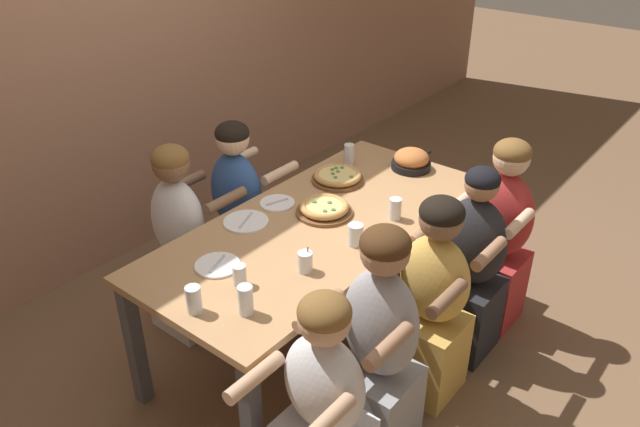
% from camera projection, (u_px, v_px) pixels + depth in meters
% --- Properties ---
extents(ground_plane, '(18.00, 18.00, 0.00)m').
position_uv_depth(ground_plane, '(320.00, 334.00, 3.69)').
color(ground_plane, brown).
rests_on(ground_plane, ground).
extents(restaurant_back_panel, '(10.00, 0.06, 3.20)m').
position_uv_depth(restaurant_back_panel, '(108.00, 19.00, 3.80)').
color(restaurant_back_panel, '#9E7056').
rests_on(restaurant_back_panel, ground).
extents(dining_table, '(2.04, 0.92, 0.78)m').
position_uv_depth(dining_table, '(320.00, 235.00, 3.35)').
color(dining_table, tan).
rests_on(dining_table, ground).
extents(pizza_board_main, '(0.31, 0.31, 0.06)m').
position_uv_depth(pizza_board_main, '(338.00, 177.00, 3.70)').
color(pizza_board_main, brown).
rests_on(pizza_board_main, dining_table).
extents(pizza_board_second, '(0.31, 0.31, 0.06)m').
position_uv_depth(pizza_board_second, '(324.00, 209.00, 3.37)').
color(pizza_board_second, brown).
rests_on(pizza_board_second, dining_table).
extents(skillet_bowl, '(0.35, 0.24, 0.13)m').
position_uv_depth(skillet_bowl, '(411.00, 160.00, 3.84)').
color(skillet_bowl, black).
rests_on(skillet_bowl, dining_table).
extents(empty_plate_a, '(0.22, 0.22, 0.02)m').
position_uv_depth(empty_plate_a, '(217.00, 265.00, 2.94)').
color(empty_plate_a, white).
rests_on(empty_plate_a, dining_table).
extents(empty_plate_b, '(0.24, 0.24, 0.02)m').
position_uv_depth(empty_plate_b, '(246.00, 222.00, 3.29)').
color(empty_plate_b, white).
rests_on(empty_plate_b, dining_table).
extents(empty_plate_c, '(0.19, 0.19, 0.02)m').
position_uv_depth(empty_plate_c, '(278.00, 203.00, 3.47)').
color(empty_plate_c, white).
rests_on(empty_plate_c, dining_table).
extents(cocktail_glass_blue, '(0.07, 0.07, 0.13)m').
position_uv_depth(cocktail_glass_blue, '(305.00, 263.00, 2.89)').
color(cocktail_glass_blue, silver).
rests_on(cocktail_glass_blue, dining_table).
extents(drinking_glass_a, '(0.06, 0.06, 0.14)m').
position_uv_depth(drinking_glass_a, '(349.00, 156.00, 3.88)').
color(drinking_glass_a, silver).
rests_on(drinking_glass_a, dining_table).
extents(drinking_glass_b, '(0.07, 0.07, 0.13)m').
position_uv_depth(drinking_glass_b, '(194.00, 301.00, 2.63)').
color(drinking_glass_b, silver).
rests_on(drinking_glass_b, dining_table).
extents(drinking_glass_c, '(0.06, 0.06, 0.10)m').
position_uv_depth(drinking_glass_c, '(240.00, 275.00, 2.80)').
color(drinking_glass_c, silver).
rests_on(drinking_glass_c, dining_table).
extents(drinking_glass_d, '(0.08, 0.08, 0.11)m').
position_uv_depth(drinking_glass_d, '(355.00, 235.00, 3.09)').
color(drinking_glass_d, silver).
rests_on(drinking_glass_d, dining_table).
extents(drinking_glass_e, '(0.07, 0.07, 0.12)m').
position_uv_depth(drinking_glass_e, '(395.00, 209.00, 3.31)').
color(drinking_glass_e, silver).
rests_on(drinking_glass_e, dining_table).
extents(drinking_glass_f, '(0.07, 0.07, 0.14)m').
position_uv_depth(drinking_glass_f, '(246.00, 302.00, 2.62)').
color(drinking_glass_f, silver).
rests_on(drinking_glass_f, dining_table).
extents(diner_near_left, '(0.51, 0.40, 1.10)m').
position_uv_depth(diner_near_left, '(323.00, 414.00, 2.51)').
color(diner_near_left, silver).
rests_on(diner_near_left, ground).
extents(diner_near_midright, '(0.51, 0.40, 1.13)m').
position_uv_depth(diner_near_midright, '(469.00, 272.00, 3.36)').
color(diner_near_midright, '#232328').
rests_on(diner_near_midright, ground).
extents(diner_far_center, '(0.51, 0.40, 1.16)m').
position_uv_depth(diner_far_center, '(239.00, 217.00, 3.83)').
color(diner_far_center, '#2D5193').
rests_on(diner_far_center, ground).
extents(diner_near_right, '(0.51, 0.40, 1.17)m').
position_uv_depth(diner_near_right, '(497.00, 241.00, 3.58)').
color(diner_near_right, '#B22D2D').
rests_on(diner_near_right, ground).
extents(diner_far_midleft, '(0.51, 0.40, 1.17)m').
position_uv_depth(diner_far_midleft, '(182.00, 247.00, 3.53)').
color(diner_far_midleft, silver).
rests_on(diner_far_midleft, ground).
extents(diner_near_midleft, '(0.51, 0.40, 1.20)m').
position_uv_depth(diner_near_midleft, '(378.00, 353.00, 2.75)').
color(diner_near_midleft, '#99999E').
rests_on(diner_near_midleft, ground).
extents(diner_near_center, '(0.51, 0.40, 1.14)m').
position_uv_depth(diner_near_center, '(431.00, 306.00, 3.08)').
color(diner_near_center, gold).
rests_on(diner_near_center, ground).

